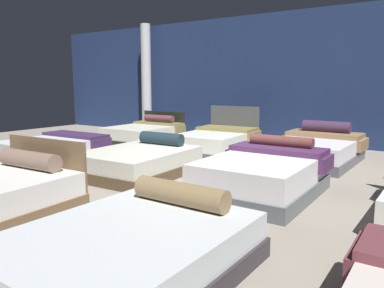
{
  "coord_description": "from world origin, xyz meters",
  "views": [
    {
      "loc": [
        3.28,
        -5.09,
        1.58
      ],
      "look_at": [
        -0.16,
        0.06,
        0.6
      ],
      "focal_mm": 35.17,
      "sensor_mm": 36.0,
      "label": 1
    }
  ],
  "objects_px": {
    "bed_6": "(262,175)",
    "bed_9": "(217,141)",
    "bed_2": "(129,251)",
    "bed_5": "(139,161)",
    "bed_8": "(144,134)",
    "bed_10": "(315,149)",
    "support_pillar": "(146,79)",
    "bed_4": "(53,149)"
  },
  "relations": [
    {
      "from": "support_pillar",
      "to": "bed_10",
      "type": "bearing_deg",
      "value": -16.22
    },
    {
      "from": "bed_4",
      "to": "bed_9",
      "type": "relative_size",
      "value": 0.9
    },
    {
      "from": "bed_10",
      "to": "support_pillar",
      "type": "relative_size",
      "value": 0.63
    },
    {
      "from": "bed_9",
      "to": "bed_10",
      "type": "bearing_deg",
      "value": -3.1
    },
    {
      "from": "bed_6",
      "to": "bed_5",
      "type": "bearing_deg",
      "value": -179.23
    },
    {
      "from": "bed_8",
      "to": "support_pillar",
      "type": "height_order",
      "value": "support_pillar"
    },
    {
      "from": "bed_10",
      "to": "support_pillar",
      "type": "bearing_deg",
      "value": 165.52
    },
    {
      "from": "support_pillar",
      "to": "bed_2",
      "type": "bearing_deg",
      "value": -50.43
    },
    {
      "from": "bed_5",
      "to": "bed_8",
      "type": "relative_size",
      "value": 1.04
    },
    {
      "from": "bed_4",
      "to": "support_pillar",
      "type": "bearing_deg",
      "value": 104.35
    },
    {
      "from": "bed_2",
      "to": "support_pillar",
      "type": "distance_m",
      "value": 9.68
    },
    {
      "from": "bed_2",
      "to": "bed_5",
      "type": "relative_size",
      "value": 1.04
    },
    {
      "from": "bed_2",
      "to": "bed_5",
      "type": "xyz_separation_m",
      "value": [
        -2.38,
        2.79,
        0.01
      ]
    },
    {
      "from": "bed_8",
      "to": "bed_10",
      "type": "xyz_separation_m",
      "value": [
        4.7,
        -0.08,
        0.02
      ]
    },
    {
      "from": "bed_5",
      "to": "bed_8",
      "type": "distance_m",
      "value": 3.75
    },
    {
      "from": "bed_4",
      "to": "bed_10",
      "type": "height_order",
      "value": "bed_10"
    },
    {
      "from": "bed_8",
      "to": "support_pillar",
      "type": "distance_m",
      "value": 2.61
    },
    {
      "from": "bed_2",
      "to": "bed_4",
      "type": "distance_m",
      "value": 5.57
    },
    {
      "from": "bed_6",
      "to": "bed_8",
      "type": "height_order",
      "value": "bed_8"
    },
    {
      "from": "bed_2",
      "to": "bed_8",
      "type": "height_order",
      "value": "bed_8"
    },
    {
      "from": "bed_5",
      "to": "bed_9",
      "type": "distance_m",
      "value": 2.85
    },
    {
      "from": "bed_10",
      "to": "support_pillar",
      "type": "height_order",
      "value": "support_pillar"
    },
    {
      "from": "bed_5",
      "to": "bed_10",
      "type": "bearing_deg",
      "value": 49.11
    },
    {
      "from": "bed_8",
      "to": "bed_9",
      "type": "height_order",
      "value": "bed_9"
    },
    {
      "from": "bed_6",
      "to": "bed_8",
      "type": "distance_m",
      "value": 5.52
    },
    {
      "from": "bed_10",
      "to": "bed_5",
      "type": "bearing_deg",
      "value": -127.69
    },
    {
      "from": "bed_4",
      "to": "bed_10",
      "type": "distance_m",
      "value": 5.52
    },
    {
      "from": "bed_2",
      "to": "bed_9",
      "type": "relative_size",
      "value": 0.99
    },
    {
      "from": "bed_4",
      "to": "bed_8",
      "type": "xyz_separation_m",
      "value": [
        0.05,
        2.89,
        0.02
      ]
    },
    {
      "from": "bed_10",
      "to": "bed_4",
      "type": "bearing_deg",
      "value": -147.66
    },
    {
      "from": "bed_6",
      "to": "bed_10",
      "type": "distance_m",
      "value": 2.78
    },
    {
      "from": "bed_5",
      "to": "support_pillar",
      "type": "distance_m",
      "value": 6.08
    },
    {
      "from": "bed_4",
      "to": "bed_9",
      "type": "xyz_separation_m",
      "value": [
        2.4,
        2.84,
        0.02
      ]
    },
    {
      "from": "bed_9",
      "to": "bed_10",
      "type": "height_order",
      "value": "bed_9"
    },
    {
      "from": "bed_4",
      "to": "bed_10",
      "type": "xyz_separation_m",
      "value": [
        4.75,
        2.81,
        0.04
      ]
    },
    {
      "from": "bed_4",
      "to": "bed_8",
      "type": "height_order",
      "value": "bed_8"
    },
    {
      "from": "bed_4",
      "to": "bed_6",
      "type": "xyz_separation_m",
      "value": [
        4.77,
        0.03,
        0.07
      ]
    },
    {
      "from": "bed_2",
      "to": "bed_6",
      "type": "relative_size",
      "value": 1.07
    },
    {
      "from": "bed_8",
      "to": "bed_9",
      "type": "distance_m",
      "value": 2.34
    },
    {
      "from": "bed_2",
      "to": "bed_5",
      "type": "height_order",
      "value": "bed_5"
    },
    {
      "from": "bed_5",
      "to": "bed_8",
      "type": "height_order",
      "value": "bed_8"
    },
    {
      "from": "bed_6",
      "to": "bed_9",
      "type": "distance_m",
      "value": 3.68
    }
  ]
}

